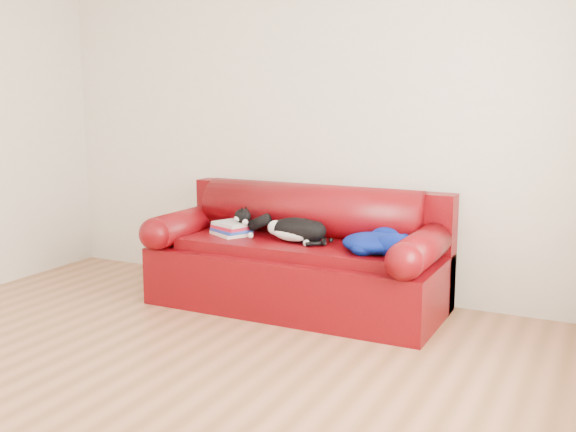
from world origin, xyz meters
name	(u,v)px	position (x,y,z in m)	size (l,w,h in m)	color
ground	(148,376)	(0.00, 0.00, 0.00)	(4.50, 4.50, 0.00)	brown
room_shell	(158,67)	(0.12, 0.02, 1.67)	(4.52, 4.02, 2.61)	beige
sofa_base	(297,275)	(0.19, 1.49, 0.24)	(2.10, 0.90, 0.50)	#400206
sofa_back	(311,229)	(0.19, 1.74, 0.54)	(2.10, 1.01, 0.88)	#400206
book_stack	(232,229)	(-0.33, 1.44, 0.55)	(0.35, 0.33, 0.10)	silver
cat	(296,230)	(0.20, 1.44, 0.58)	(0.60, 0.24, 0.22)	black
blanket	(376,242)	(0.82, 1.39, 0.57)	(0.52, 0.41, 0.16)	#020B4F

